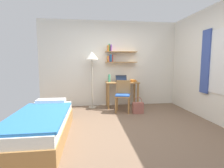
% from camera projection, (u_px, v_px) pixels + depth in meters
% --- Properties ---
extents(ground_plane, '(5.28, 5.28, 0.00)m').
position_uv_depth(ground_plane, '(125.00, 128.00, 3.51)').
color(ground_plane, brown).
extents(wall_back, '(4.40, 0.27, 2.60)m').
position_uv_depth(wall_back, '(113.00, 64.00, 5.34)').
color(wall_back, silver).
rests_on(wall_back, ground_plane).
extents(wall_right, '(0.10, 4.40, 2.60)m').
position_uv_depth(wall_right, '(220.00, 64.00, 3.61)').
color(wall_right, silver).
rests_on(wall_right, ground_plane).
extents(bed, '(0.87, 2.01, 0.54)m').
position_uv_depth(bed, '(42.00, 125.00, 3.00)').
color(bed, '#9E703D').
rests_on(bed, ground_plane).
extents(desk, '(0.96, 0.51, 0.76)m').
position_uv_depth(desk, '(122.00, 87.00, 5.14)').
color(desk, '#9E703D').
rests_on(desk, ground_plane).
extents(desk_chair, '(0.50, 0.47, 0.85)m').
position_uv_depth(desk_chair, '(123.00, 94.00, 4.67)').
color(desk_chair, '#9E703D').
rests_on(desk_chair, ground_plane).
extents(standing_lamp, '(0.38, 0.38, 1.65)m').
position_uv_depth(standing_lamp, '(92.00, 59.00, 4.97)').
color(standing_lamp, '#B2A893').
rests_on(standing_lamp, ground_plane).
extents(laptop, '(0.35, 0.21, 0.20)m').
position_uv_depth(laptop, '(121.00, 80.00, 5.17)').
color(laptop, black).
rests_on(laptop, desk).
extents(water_bottle, '(0.07, 0.07, 0.22)m').
position_uv_depth(water_bottle, '(109.00, 78.00, 5.14)').
color(water_bottle, '#42A87F').
rests_on(water_bottle, desk).
extents(book_stack, '(0.18, 0.22, 0.07)m').
position_uv_depth(book_stack, '(133.00, 81.00, 5.17)').
color(book_stack, orange).
rests_on(book_stack, desk).
extents(handbag, '(0.28, 0.13, 0.44)m').
position_uv_depth(handbag, '(138.00, 108.00, 4.53)').
color(handbag, '#99564C').
rests_on(handbag, ground_plane).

